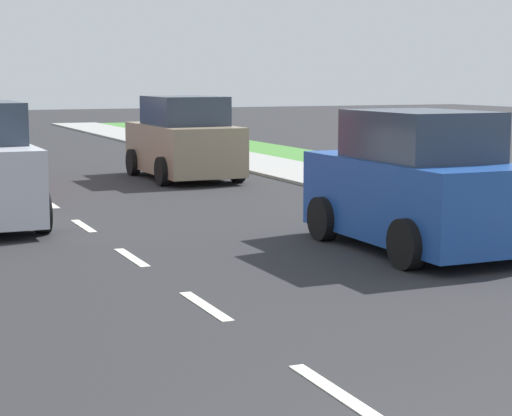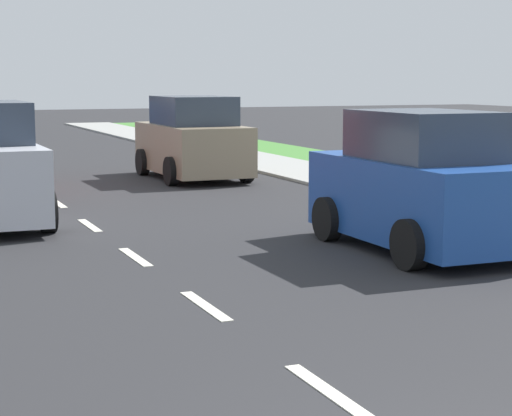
% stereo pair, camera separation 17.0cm
% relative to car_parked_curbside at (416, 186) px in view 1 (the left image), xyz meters
% --- Properties ---
extents(ground_plane, '(96.00, 96.00, 0.00)m').
position_rel_car_parked_curbside_xyz_m(ground_plane, '(-3.99, 13.33, -0.94)').
color(ground_plane, '#28282B').
extents(sidewalk_right, '(2.40, 72.00, 0.14)m').
position_rel_car_parked_curbside_xyz_m(sidewalk_right, '(3.21, 2.33, -0.94)').
color(sidewalk_right, '#9E9E99').
rests_on(sidewalk_right, ground).
extents(car_parked_curbside, '(1.99, 3.84, 2.03)m').
position_rel_car_parked_curbside_xyz_m(car_parked_curbside, '(0.00, 0.00, 0.00)').
color(car_parked_curbside, '#1E4799').
rests_on(car_parked_curbside, ground).
extents(car_parked_far, '(2.10, 4.06, 2.04)m').
position_rel_car_parked_curbside_xyz_m(car_parked_far, '(-0.04, 10.34, 0.01)').
color(car_parked_far, gray).
rests_on(car_parked_far, ground).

